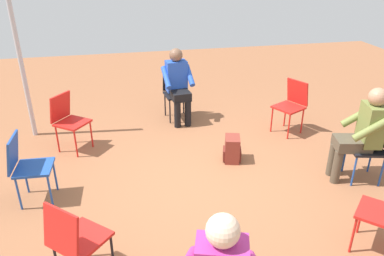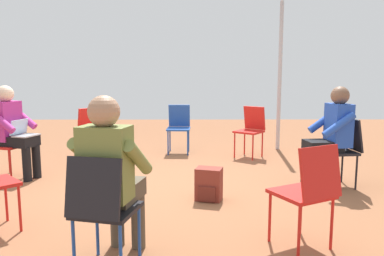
{
  "view_description": "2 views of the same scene",
  "coord_description": "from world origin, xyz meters",
  "px_view_note": "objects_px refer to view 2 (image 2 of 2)",
  "views": [
    {
      "loc": [
        3.84,
        -0.91,
        2.69
      ],
      "look_at": [
        -0.09,
        -0.09,
        0.77
      ],
      "focal_mm": 35.0,
      "sensor_mm": 36.0,
      "label": 1
    },
    {
      "loc": [
        -0.32,
        4.58,
        1.37
      ],
      "look_at": [
        -0.34,
        0.37,
        0.78
      ],
      "focal_mm": 35.0,
      "sensor_mm": 36.0,
      "label": 2
    }
  ],
  "objects_px": {
    "chair_west": "(343,147)",
    "person_in_olive": "(112,171)",
    "chair_northwest": "(308,189)",
    "chair_east": "(4,141)",
    "chair_southeast": "(93,130)",
    "chair_southwest": "(251,128)",
    "person_in_blue": "(331,131)",
    "person_with_laptop": "(13,127)",
    "chair_south": "(179,125)",
    "chair_north": "(102,205)",
    "backpack_near_laptop_user": "(209,186)"
  },
  "relations": [
    {
      "from": "chair_southwest",
      "to": "person_in_olive",
      "type": "relative_size",
      "value": 0.69
    },
    {
      "from": "chair_northwest",
      "to": "chair_south",
      "type": "height_order",
      "value": "same"
    },
    {
      "from": "person_in_blue",
      "to": "person_in_olive",
      "type": "bearing_deg",
      "value": 123.8
    },
    {
      "from": "chair_south",
      "to": "chair_east",
      "type": "bearing_deg",
      "value": 37.83
    },
    {
      "from": "chair_north",
      "to": "person_in_blue",
      "type": "distance_m",
      "value": 3.11
    },
    {
      "from": "chair_west",
      "to": "chair_east",
      "type": "bearing_deg",
      "value": 78.34
    },
    {
      "from": "chair_southeast",
      "to": "chair_north",
      "type": "relative_size",
      "value": 1.0
    },
    {
      "from": "chair_northwest",
      "to": "chair_north",
      "type": "bearing_deg",
      "value": 166.38
    },
    {
      "from": "chair_southwest",
      "to": "person_in_blue",
      "type": "distance_m",
      "value": 1.88
    },
    {
      "from": "person_in_olive",
      "to": "chair_west",
      "type": "bearing_deg",
      "value": 51.12
    },
    {
      "from": "person_in_olive",
      "to": "person_in_blue",
      "type": "xyz_separation_m",
      "value": [
        -2.28,
        -1.9,
        0.0
      ]
    },
    {
      "from": "person_with_laptop",
      "to": "chair_northwest",
      "type": "bearing_deg",
      "value": 74.7
    },
    {
      "from": "person_with_laptop",
      "to": "person_in_olive",
      "type": "xyz_separation_m",
      "value": [
        -1.78,
        2.3,
        0.0
      ]
    },
    {
      "from": "chair_west",
      "to": "backpack_near_laptop_user",
      "type": "distance_m",
      "value": 1.79
    },
    {
      "from": "chair_northwest",
      "to": "person_in_olive",
      "type": "height_order",
      "value": "person_in_olive"
    },
    {
      "from": "chair_southeast",
      "to": "chair_east",
      "type": "bearing_deg",
      "value": -0.43
    },
    {
      "from": "chair_southwest",
      "to": "person_with_laptop",
      "type": "xyz_separation_m",
      "value": [
        3.37,
        1.33,
        0.2
      ]
    },
    {
      "from": "chair_north",
      "to": "backpack_near_laptop_user",
      "type": "bearing_deg",
      "value": 75.78
    },
    {
      "from": "chair_southwest",
      "to": "chair_east",
      "type": "distance_m",
      "value": 3.75
    },
    {
      "from": "chair_southeast",
      "to": "backpack_near_laptop_user",
      "type": "relative_size",
      "value": 2.36
    },
    {
      "from": "chair_southwest",
      "to": "person_in_blue",
      "type": "xyz_separation_m",
      "value": [
        -0.69,
        1.73,
        0.2
      ]
    },
    {
      "from": "chair_southwest",
      "to": "chair_northwest",
      "type": "bearing_deg",
      "value": 125.41
    },
    {
      "from": "chair_northwest",
      "to": "chair_southeast",
      "type": "relative_size",
      "value": 1.0
    },
    {
      "from": "chair_southeast",
      "to": "person_in_olive",
      "type": "bearing_deg",
      "value": 59.34
    },
    {
      "from": "chair_southeast",
      "to": "person_in_olive",
      "type": "relative_size",
      "value": 0.69
    },
    {
      "from": "chair_north",
      "to": "chair_northwest",
      "type": "bearing_deg",
      "value": 26.66
    },
    {
      "from": "chair_north",
      "to": "chair_east",
      "type": "relative_size",
      "value": 1.0
    },
    {
      "from": "chair_southwest",
      "to": "chair_north",
      "type": "xyz_separation_m",
      "value": [
        1.62,
        3.79,
        0.0
      ]
    },
    {
      "from": "chair_northwest",
      "to": "person_in_blue",
      "type": "xyz_separation_m",
      "value": [
        -0.8,
        -1.69,
        0.2
      ]
    },
    {
      "from": "person_with_laptop",
      "to": "person_in_blue",
      "type": "distance_m",
      "value": 4.08
    },
    {
      "from": "chair_north",
      "to": "person_in_olive",
      "type": "xyz_separation_m",
      "value": [
        -0.04,
        -0.16,
        0.2
      ]
    },
    {
      "from": "chair_northwest",
      "to": "chair_east",
      "type": "distance_m",
      "value": 4.04
    },
    {
      "from": "person_in_olive",
      "to": "backpack_near_laptop_user",
      "type": "distance_m",
      "value": 1.68
    },
    {
      "from": "chair_west",
      "to": "person_in_olive",
      "type": "relative_size",
      "value": 0.69
    },
    {
      "from": "chair_southwest",
      "to": "chair_west",
      "type": "height_order",
      "value": "same"
    },
    {
      "from": "chair_southwest",
      "to": "person_in_olive",
      "type": "xyz_separation_m",
      "value": [
        1.59,
        3.63,
        0.2
      ]
    },
    {
      "from": "chair_southeast",
      "to": "chair_south",
      "type": "bearing_deg",
      "value": 157.21
    },
    {
      "from": "person_with_laptop",
      "to": "chair_southeast",
      "type": "bearing_deg",
      "value": 161.04
    },
    {
      "from": "chair_east",
      "to": "chair_west",
      "type": "height_order",
      "value": "same"
    },
    {
      "from": "backpack_near_laptop_user",
      "to": "chair_south",
      "type": "bearing_deg",
      "value": -80.98
    },
    {
      "from": "chair_east",
      "to": "backpack_near_laptop_user",
      "type": "relative_size",
      "value": 2.36
    },
    {
      "from": "chair_northwest",
      "to": "chair_east",
      "type": "bearing_deg",
      "value": 120.71
    },
    {
      "from": "chair_east",
      "to": "chair_west",
      "type": "bearing_deg",
      "value": 101.71
    },
    {
      "from": "chair_south",
      "to": "person_in_blue",
      "type": "distance_m",
      "value": 2.84
    },
    {
      "from": "chair_southeast",
      "to": "chair_east",
      "type": "height_order",
      "value": "same"
    },
    {
      "from": "chair_east",
      "to": "backpack_near_laptop_user",
      "type": "distance_m",
      "value": 2.9
    },
    {
      "from": "chair_southeast",
      "to": "backpack_near_laptop_user",
      "type": "xyz_separation_m",
      "value": [
        -1.77,
        1.96,
        -0.34
      ]
    },
    {
      "from": "chair_north",
      "to": "chair_east",
      "type": "distance_m",
      "value": 3.16
    },
    {
      "from": "person_with_laptop",
      "to": "person_in_olive",
      "type": "relative_size",
      "value": 1.0
    },
    {
      "from": "chair_southwest",
      "to": "chair_northwest",
      "type": "xyz_separation_m",
      "value": [
        0.1,
        3.42,
        0.0
      ]
    }
  ]
}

